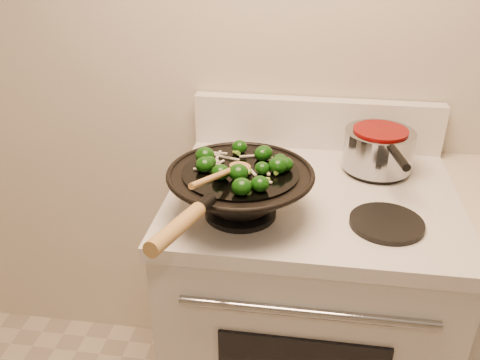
# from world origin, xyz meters

# --- Properties ---
(stove) EXTENTS (0.78, 0.67, 1.08)m
(stove) POSITION_xyz_m (-0.07, 1.17, 0.47)
(stove) COLOR silver
(stove) RESTS_ON ground
(wok) EXTENTS (0.36, 0.59, 0.17)m
(wok) POSITION_xyz_m (-0.25, 1.02, 0.99)
(wok) COLOR black
(wok) RESTS_ON stove
(stirfry) EXTENTS (0.25, 0.26, 0.04)m
(stirfry) POSITION_xyz_m (-0.24, 1.02, 1.06)
(stirfry) COLOR #0C3608
(stirfry) RESTS_ON wok
(wooden_spoon) EXTENTS (0.11, 0.25, 0.07)m
(wooden_spoon) POSITION_xyz_m (-0.27, 0.96, 1.07)
(wooden_spoon) COLOR #A77B41
(wooden_spoon) RESTS_ON wok
(saucepan) EXTENTS (0.20, 0.32, 0.12)m
(saucepan) POSITION_xyz_m (0.11, 1.32, 0.99)
(saucepan) COLOR #93969B
(saucepan) RESTS_ON stove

